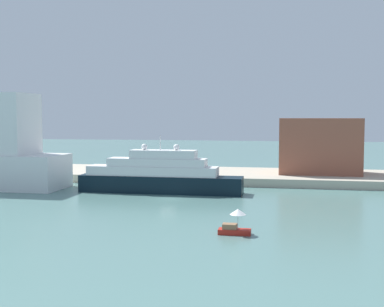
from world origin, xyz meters
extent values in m
plane|color=slate|center=(0.00, 0.00, 0.00)|extent=(400.00, 400.00, 0.00)
cube|color=#B7AD99|center=(0.00, 26.54, 0.82)|extent=(110.00, 21.08, 1.65)
cube|color=black|center=(-2.88, 6.45, 1.50)|extent=(28.82, 4.56, 2.99)
cube|color=white|center=(-4.32, 6.45, 3.82)|extent=(23.06, 4.19, 1.65)
cube|color=white|center=(-3.46, 6.45, 5.34)|extent=(17.29, 3.83, 1.40)
cube|color=white|center=(-2.30, 6.45, 6.77)|extent=(11.53, 3.46, 1.46)
cylinder|color=silver|center=(-2.88, 6.45, 8.80)|extent=(0.16, 0.16, 2.59)
sphere|color=white|center=(0.00, 6.45, 8.03)|extent=(1.05, 1.05, 1.05)
sphere|color=white|center=(-5.76, 6.45, 8.03)|extent=(1.05, 1.05, 1.05)
cube|color=#B22319|center=(13.07, -21.87, 0.30)|extent=(3.66, 1.48, 0.59)
cube|color=#8C6647|center=(12.52, -21.87, 0.89)|extent=(1.61, 1.18, 0.60)
cylinder|color=#B2B2B2|center=(13.44, -21.87, 1.44)|extent=(0.06, 0.06, 1.68)
cone|color=white|center=(13.44, -21.87, 2.60)|extent=(1.83, 1.83, 0.64)
cube|color=#93513D|center=(25.39, 27.89, 7.33)|extent=(16.18, 10.71, 11.36)
cube|color=#1E4C99|center=(-17.14, 19.54, 2.07)|extent=(4.52, 1.84, 0.84)
cube|color=#262D33|center=(-17.36, 19.54, 2.82)|extent=(2.71, 1.66, 0.65)
cylinder|color=#334C8C|center=(-12.30, 20.03, 2.42)|extent=(0.36, 0.36, 1.55)
sphere|color=tan|center=(-12.30, 20.03, 3.32)|extent=(0.24, 0.24, 0.24)
cylinder|color=black|center=(-1.19, 17.58, 2.03)|extent=(0.38, 0.38, 0.77)
camera|label=1|loc=(18.62, -76.55, 13.21)|focal=46.06mm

